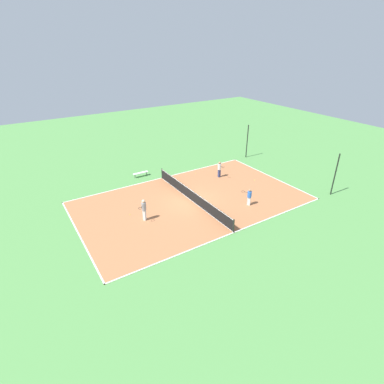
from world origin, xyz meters
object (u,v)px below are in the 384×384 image
object	(u,v)px
tennis_net	(192,195)
tennis_ball_right_alley	(255,180)
tennis_ball_midcourt	(251,191)
player_near_blue	(249,196)
bench	(141,173)
tennis_ball_near_net	(130,214)
fence_post_back_left	(247,141)
player_far_white	(219,168)
fence_post_back_right	(335,175)
tennis_ball_left_sideline	(196,173)
player_baseline_gray	(144,208)

from	to	relation	value
tennis_net	tennis_ball_right_alley	distance (m)	7.84
tennis_ball_midcourt	player_near_blue	bearing A→B (deg)	-47.31
bench	tennis_ball_near_net	distance (m)	7.87
tennis_net	tennis_ball_midcourt	size ratio (longest dim) A/B	172.49
player_near_blue	fence_post_back_left	distance (m)	12.23
player_far_white	fence_post_back_left	size ratio (longest dim) A/B	0.42
player_far_white	tennis_ball_midcourt	bearing A→B (deg)	8.43
player_near_blue	tennis_ball_midcourt	bearing A→B (deg)	-78.76
tennis_ball_midcourt	fence_post_back_right	world-z (taller)	fence_post_back_right
tennis_ball_midcourt	fence_post_back_right	xyz separation A→B (m)	(4.49, 5.89, 1.96)
tennis_ball_left_sideline	tennis_ball_near_net	xyz separation A→B (m)	(4.26, -9.31, 0.00)
player_baseline_gray	tennis_ball_left_sideline	size ratio (longest dim) A/B	27.19
tennis_ball_near_net	tennis_net	bearing A→B (deg)	82.96
player_near_blue	fence_post_back_right	distance (m)	8.42
tennis_ball_midcourt	tennis_ball_near_net	distance (m)	11.68
tennis_ball_left_sideline	tennis_ball_near_net	bearing A→B (deg)	-65.38
bench	tennis_net	bearing A→B (deg)	-77.32
tennis_ball_near_net	fence_post_back_right	xyz separation A→B (m)	(6.63, 17.37, 1.96)
player_near_blue	player_far_white	distance (m)	6.36
player_far_white	fence_post_back_left	world-z (taller)	fence_post_back_left
tennis_ball_midcourt	fence_post_back_left	size ratio (longest dim) A/B	0.02
player_baseline_gray	tennis_ball_right_alley	xyz separation A→B (m)	(-0.89, 12.77, -1.04)
player_near_blue	tennis_ball_right_alley	xyz separation A→B (m)	(-3.53, 4.04, -0.85)
tennis_net	tennis_ball_midcourt	bearing A→B (deg)	76.11
fence_post_back_left	fence_post_back_right	size ratio (longest dim) A/B	1.00
fence_post_back_right	tennis_ball_left_sideline	bearing A→B (deg)	-143.49
tennis_ball_midcourt	tennis_ball_right_alley	size ratio (longest dim) A/B	1.00
bench	fence_post_back_right	size ratio (longest dim) A/B	0.41
fence_post_back_right	tennis_ball_near_net	bearing A→B (deg)	-110.90
player_baseline_gray	player_far_white	bearing A→B (deg)	158.26
player_near_blue	fence_post_back_left	world-z (taller)	fence_post_back_left
player_far_white	fence_post_back_right	xyz separation A→B (m)	(8.80, 6.47, 1.01)
tennis_ball_right_alley	fence_post_back_right	size ratio (longest dim) A/B	0.02
tennis_ball_near_net	bench	bearing A→B (deg)	149.55
bench	tennis_ball_midcourt	distance (m)	11.65
player_baseline_gray	fence_post_back_right	bearing A→B (deg)	121.54
tennis_ball_right_alley	player_far_white	bearing A→B (deg)	-135.76
player_far_white	tennis_ball_left_sideline	distance (m)	2.80
tennis_ball_left_sideline	fence_post_back_right	bearing A→B (deg)	36.51
tennis_net	tennis_ball_left_sideline	bearing A→B (deg)	143.74
bench	fence_post_back_right	bearing A→B (deg)	-45.04
player_near_blue	fence_post_back_left	size ratio (longest dim) A/B	0.38
player_baseline_gray	tennis_ball_near_net	size ratio (longest dim) A/B	27.19
fence_post_back_left	tennis_ball_near_net	bearing A→B (deg)	-73.23
bench	tennis_ball_near_net	xyz separation A→B (m)	(6.78, -3.98, -0.33)
player_near_blue	tennis_ball_near_net	world-z (taller)	player_near_blue
player_near_blue	fence_post_back_left	bearing A→B (deg)	-72.03
tennis_net	tennis_ball_near_net	size ratio (longest dim) A/B	172.49
player_far_white	tennis_ball_left_sideline	size ratio (longest dim) A/B	25.17
player_near_blue	player_baseline_gray	world-z (taller)	player_baseline_gray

